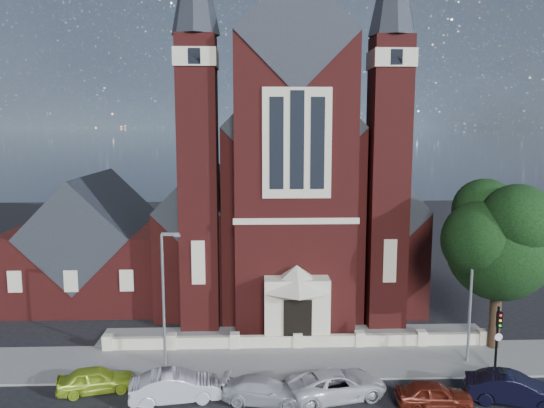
{
  "coord_description": "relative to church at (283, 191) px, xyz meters",
  "views": [
    {
      "loc": [
        -2.77,
        -25.66,
        13.97
      ],
      "look_at": [
        -1.44,
        12.0,
        8.55
      ],
      "focal_mm": 35.0,
      "sensor_mm": 36.0,
      "label": 1
    }
  ],
  "objects": [
    {
      "name": "ground",
      "position": [
        0.0,
        -7.94,
        -8.19
      ],
      "size": [
        120.0,
        120.0,
        0.0
      ],
      "primitive_type": "plane",
      "color": "black",
      "rests_on": "ground"
    },
    {
      "name": "pavement_strip",
      "position": [
        0.0,
        -18.44,
        -8.19
      ],
      "size": [
        60.0,
        5.0,
        0.12
      ],
      "primitive_type": "cube",
      "color": "slate",
      "rests_on": "ground"
    },
    {
      "name": "forecourt_paving",
      "position": [
        0.0,
        -14.44,
        -8.19
      ],
      "size": [
        26.0,
        3.0,
        0.14
      ],
      "primitive_type": "cube",
      "color": "slate",
      "rests_on": "ground"
    },
    {
      "name": "forecourt_wall",
      "position": [
        0.0,
        -16.44,
        -8.19
      ],
      "size": [
        24.0,
        0.4,
        0.9
      ],
      "primitive_type": "cube",
      "color": "beige",
      "rests_on": "ground"
    },
    {
      "name": "church",
      "position": [
        0.0,
        0.0,
        0.0
      ],
      "size": [
        20.01,
        34.9,
        29.2
      ],
      "color": "#541916",
      "rests_on": "ground"
    },
    {
      "name": "parish_hall",
      "position": [
        -16.0,
        -4.94,
        -4.17
      ],
      "size": [
        12.0,
        12.2,
        10.24
      ],
      "color": "#541916",
      "rests_on": "ground"
    },
    {
      "name": "street_tree",
      "position": [
        12.6,
        -17.23,
        -1.23
      ],
      "size": [
        6.4,
        6.6,
        10.7
      ],
      "color": "black",
      "rests_on": "ground"
    },
    {
      "name": "street_lamp_left",
      "position": [
        -7.91,
        -18.94,
        -3.59
      ],
      "size": [
        1.16,
        0.22,
        8.09
      ],
      "color": "gray",
      "rests_on": "ground"
    },
    {
      "name": "street_lamp_right",
      "position": [
        10.09,
        -18.94,
        -3.59
      ],
      "size": [
        1.16,
        0.22,
        8.09
      ],
      "color": "gray",
      "rests_on": "ground"
    },
    {
      "name": "traffic_signal",
      "position": [
        11.0,
        -20.52,
        -5.6
      ],
      "size": [
        0.28,
        0.42,
        4.0
      ],
      "color": "black",
      "rests_on": "ground"
    },
    {
      "name": "car_lime_van",
      "position": [
        -11.22,
        -21.68,
        -7.51
      ],
      "size": [
        4.24,
        2.49,
        1.36
      ],
      "primitive_type": "imported",
      "rotation": [
        0.0,
        0.0,
        1.81
      ],
      "color": "#96B524",
      "rests_on": "ground"
    },
    {
      "name": "car_silver_a",
      "position": [
        -6.84,
        -22.78,
        -7.42
      ],
      "size": [
        4.87,
        2.38,
        1.54
      ],
      "primitive_type": "imported",
      "rotation": [
        0.0,
        0.0,
        1.74
      ],
      "color": "#B7B9BF",
      "rests_on": "ground"
    },
    {
      "name": "car_silver_b",
      "position": [
        -2.27,
        -23.11,
        -7.55
      ],
      "size": [
        4.65,
        2.61,
        1.27
      ],
      "primitive_type": "imported",
      "rotation": [
        0.0,
        0.0,
        1.37
      ],
      "color": "#B3B6BB",
      "rests_on": "ground"
    },
    {
      "name": "car_white_suv",
      "position": [
        1.53,
        -22.75,
        -7.46
      ],
      "size": [
        5.65,
        3.58,
        1.45
      ],
      "primitive_type": "imported",
      "rotation": [
        0.0,
        0.0,
        1.81
      ],
      "color": "silver",
      "rests_on": "ground"
    },
    {
      "name": "car_dark_red",
      "position": [
        6.29,
        -23.88,
        -7.53
      ],
      "size": [
        3.9,
        1.75,
        1.3
      ],
      "primitive_type": "imported",
      "rotation": [
        0.0,
        0.0,
        1.52
      ],
      "color": "#5E1B10",
      "rests_on": "ground"
    },
    {
      "name": "car_navy",
      "position": [
        10.46,
        -23.68,
        -7.42
      ],
      "size": [
        4.94,
        2.94,
        1.54
      ],
      "primitive_type": "imported",
      "rotation": [
        0.0,
        0.0,
        1.27
      ],
      "color": "black",
      "rests_on": "ground"
    }
  ]
}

